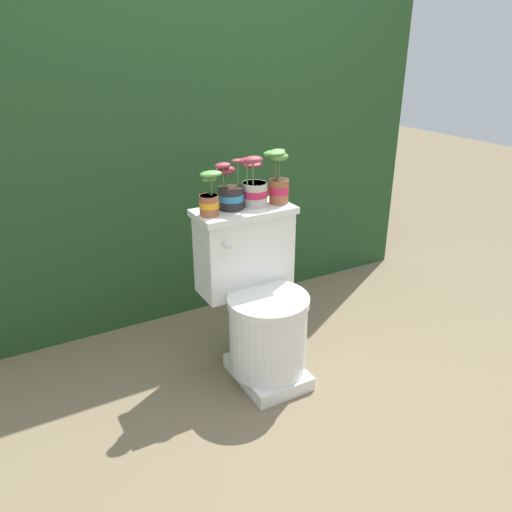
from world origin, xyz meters
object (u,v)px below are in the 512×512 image
(potted_plant_midright, at_px, (278,178))
(toilet, at_px, (258,302))
(potted_plant_middle, at_px, (254,187))
(potted_plant_left, at_px, (209,197))
(potted_plant_midleft, at_px, (230,192))

(potted_plant_midright, bearing_deg, toilet, -142.77)
(toilet, relative_size, potted_plant_middle, 3.30)
(toilet, xyz_separation_m, potted_plant_left, (-0.17, 0.12, 0.50))
(potted_plant_middle, xyz_separation_m, potted_plant_midright, (0.12, -0.01, 0.03))
(potted_plant_left, distance_m, potted_plant_middle, 0.23)
(toilet, distance_m, potted_plant_midright, 0.58)
(toilet, xyz_separation_m, potted_plant_midright, (0.18, 0.14, 0.53))
(potted_plant_midleft, bearing_deg, potted_plant_midright, -6.47)
(potted_plant_middle, distance_m, potted_plant_midright, 0.12)
(potted_plant_middle, bearing_deg, potted_plant_left, -174.04)
(toilet, height_order, potted_plant_midright, potted_plant_midright)
(toilet, xyz_separation_m, potted_plant_midleft, (-0.06, 0.16, 0.49))
(toilet, relative_size, potted_plant_midright, 3.17)
(potted_plant_middle, bearing_deg, potted_plant_midright, -6.19)
(potted_plant_left, bearing_deg, toilet, -35.88)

